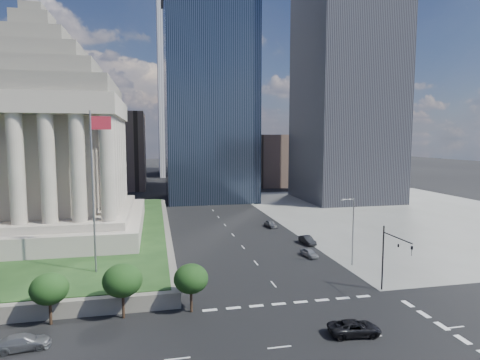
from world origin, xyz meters
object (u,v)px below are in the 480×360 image
object	(u,v)px
parked_sedan_far	(271,224)
flagpole	(94,183)
suv_grey	(23,342)
parked_sedan_mid	(307,240)
pickup_truck	(354,328)
traffic_signal_ne	(392,252)
war_memorial	(38,122)
parked_sedan_near	(309,253)
street_lamp_north	(352,227)

from	to	relation	value
parked_sedan_far	flagpole	bearing A→B (deg)	-144.24
suv_grey	parked_sedan_mid	size ratio (longest dim) A/B	1.06
pickup_truck	parked_sedan_far	size ratio (longest dim) A/B	1.19
flagpole	traffic_signal_ne	world-z (taller)	flagpole
war_memorial	traffic_signal_ne	distance (m)	60.00
traffic_signal_ne	suv_grey	bearing A→B (deg)	-173.68
pickup_truck	parked_sedan_near	xyz separation A→B (m)	(5.38, 24.70, -0.06)
suv_grey	parked_sedan_mid	distance (m)	47.04
traffic_signal_ne	parked_sedan_near	size ratio (longest dim) A/B	2.16
flagpole	traffic_signal_ne	xyz separation A→B (m)	(34.33, -10.30, -7.86)
traffic_signal_ne	parked_sedan_far	size ratio (longest dim) A/B	1.91
war_memorial	traffic_signal_ne	size ratio (longest dim) A/B	4.88
flagpole	war_memorial	bearing A→B (deg)	116.89
flagpole	parked_sedan_mid	size ratio (longest dim) A/B	4.64
suv_grey	parked_sedan_mid	world-z (taller)	parked_sedan_mid
suv_grey	parked_sedan_near	size ratio (longest dim) A/B	1.24
pickup_truck	suv_grey	xyz separation A→B (m)	(-29.82, 3.73, -0.02)
traffic_signal_ne	war_memorial	bearing A→B (deg)	143.58
parked_sedan_near	parked_sedan_mid	bearing A→B (deg)	61.38
flagpole	parked_sedan_near	bearing A→B (deg)	11.68
street_lamp_north	pickup_truck	xyz separation A→B (m)	(-9.71, -19.32, -4.97)
traffic_signal_ne	suv_grey	size ratio (longest dim) A/B	1.75
flagpole	street_lamp_north	size ratio (longest dim) A/B	2.00
war_memorial	parked_sedan_near	bearing A→B (deg)	-22.29
pickup_truck	parked_sedan_far	distance (m)	46.45
war_memorial	street_lamp_north	bearing A→B (deg)	-25.92
war_memorial	parked_sedan_far	world-z (taller)	war_memorial
flagpole	parked_sedan_mid	world-z (taller)	flagpole
pickup_truck	parked_sedan_near	world-z (taller)	pickup_truck
pickup_truck	war_memorial	bearing A→B (deg)	47.43
suv_grey	parked_sedan_far	size ratio (longest dim) A/B	1.10
suv_grey	traffic_signal_ne	bearing A→B (deg)	-89.91
street_lamp_north	parked_sedan_near	distance (m)	8.54
war_memorial	flagpole	xyz separation A→B (m)	(12.17, -24.00, -8.29)
pickup_truck	parked_sedan_mid	bearing A→B (deg)	-8.09
street_lamp_north	parked_sedan_far	bearing A→B (deg)	99.17
parked_sedan_far	parked_sedan_near	bearing A→B (deg)	-96.29
parked_sedan_far	traffic_signal_ne	bearing A→B (deg)	-91.05
war_memorial	parked_sedan_far	xyz separation A→B (m)	(43.00, 3.81, -20.69)
pickup_truck	suv_grey	world-z (taller)	pickup_truck
traffic_signal_ne	parked_sedan_far	xyz separation A→B (m)	(-3.50, 38.12, -4.54)
traffic_signal_ne	parked_sedan_near	xyz separation A→B (m)	(-3.50, 16.68, -4.62)
traffic_signal_ne	parked_sedan_near	world-z (taller)	traffic_signal_ne
pickup_truck	parked_sedan_near	distance (m)	25.28
war_memorial	suv_grey	size ratio (longest dim) A/B	8.52
parked_sedan_mid	parked_sedan_far	bearing A→B (deg)	94.57
war_memorial	suv_grey	xyz separation A→B (m)	(7.80, -38.59, -20.74)
flagpole	parked_sedan_near	size ratio (longest dim) A/B	5.40
war_memorial	traffic_signal_ne	world-z (taller)	war_memorial
suv_grey	parked_sedan_mid	xyz separation A→B (m)	(37.70, 28.14, 0.05)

